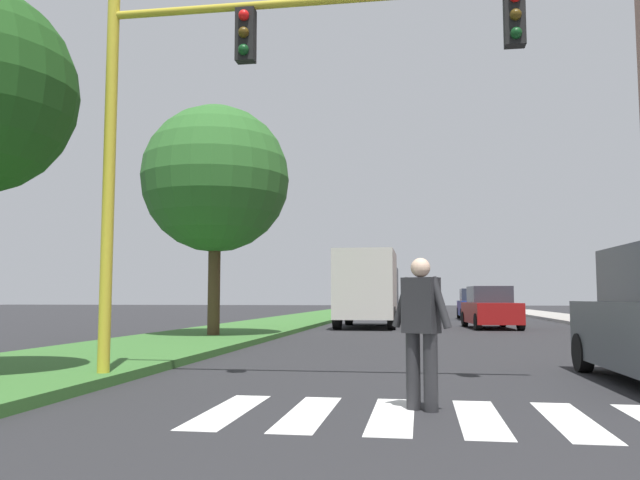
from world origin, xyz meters
TOP-DOWN VIEW (x-y plane):
  - ground_plane at (0.00, 30.00)m, footprint 140.00×140.00m
  - crosswalk at (0.00, 6.40)m, footprint 5.85×2.20m
  - median_strip at (-6.88, 28.00)m, footprint 4.00×64.00m
  - tree_mid at (-6.61, 17.74)m, footprint 4.39×4.39m
  - sidewalk_right at (7.61, 28.00)m, footprint 3.00×64.00m
  - traffic_light_gantry at (-3.20, 8.33)m, footprint 7.07×0.30m
  - pedestrian_performer at (-0.59, 6.75)m, footprint 0.69×0.44m
  - sedan_midblock at (2.18, 26.21)m, footprint 2.12×4.29m
  - sedan_distant at (2.43, 36.66)m, footprint 1.85×4.45m
  - sedan_far_horizon at (-0.33, 50.48)m, footprint 2.04×4.55m
  - truck_box_delivery at (-2.75, 26.32)m, footprint 2.40×6.20m

SIDE VIEW (x-z plane):
  - ground_plane at x=0.00m, z-range 0.00..0.00m
  - crosswalk at x=0.00m, z-range 0.00..0.01m
  - median_strip at x=-6.88m, z-range 0.00..0.15m
  - sidewalk_right at x=7.61m, z-range 0.00..0.15m
  - sedan_midblock at x=2.18m, z-range -0.06..1.63m
  - sedan_distant at x=2.43m, z-range -0.06..1.66m
  - sedan_far_horizon at x=-0.33m, z-range -0.07..1.67m
  - pedestrian_performer at x=-0.59m, z-range 0.09..1.78m
  - truck_box_delivery at x=-2.75m, z-range 0.08..3.18m
  - traffic_light_gantry at x=-3.20m, z-range 1.28..7.28m
  - tree_mid at x=-6.61m, z-range 1.35..8.18m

